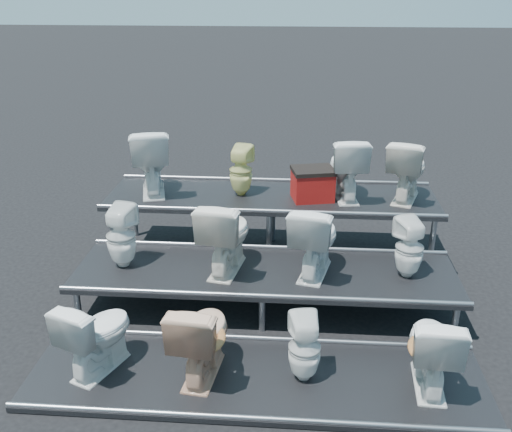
# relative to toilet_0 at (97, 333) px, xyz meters

# --- Properties ---
(ground) EXTENTS (80.00, 80.00, 0.00)m
(ground) POSITION_rel_toilet_0_xyz_m (1.46, 1.30, -0.44)
(ground) COLOR black
(ground) RESTS_ON ground
(tier_front) EXTENTS (4.20, 1.20, 0.06)m
(tier_front) POSITION_rel_toilet_0_xyz_m (1.46, 0.00, -0.41)
(tier_front) COLOR black
(tier_front) RESTS_ON ground
(tier_mid) EXTENTS (4.20, 1.20, 0.46)m
(tier_mid) POSITION_rel_toilet_0_xyz_m (1.46, 1.30, -0.21)
(tier_mid) COLOR black
(tier_mid) RESTS_ON ground
(tier_back) EXTENTS (4.20, 1.20, 0.86)m
(tier_back) POSITION_rel_toilet_0_xyz_m (1.46, 2.60, -0.01)
(tier_back) COLOR black
(tier_back) RESTS_ON ground
(toilet_0) EXTENTS (0.68, 0.85, 0.76)m
(toilet_0) POSITION_rel_toilet_0_xyz_m (0.00, 0.00, 0.00)
(toilet_0) COLOR white
(toilet_0) RESTS_ON tier_front
(toilet_1) EXTENTS (0.54, 0.84, 0.81)m
(toilet_1) POSITION_rel_toilet_0_xyz_m (0.97, 0.00, 0.02)
(toilet_1) COLOR #DAA785
(toilet_1) RESTS_ON tier_front
(toilet_2) EXTENTS (0.34, 0.35, 0.65)m
(toilet_2) POSITION_rel_toilet_0_xyz_m (1.90, 0.00, -0.05)
(toilet_2) COLOR white
(toilet_2) RESTS_ON tier_front
(toilet_3) EXTENTS (0.49, 0.79, 0.78)m
(toilet_3) POSITION_rel_toilet_0_xyz_m (3.01, 0.00, 0.01)
(toilet_3) COLOR white
(toilet_3) RESTS_ON tier_front
(toilet_4) EXTENTS (0.39, 0.39, 0.72)m
(toilet_4) POSITION_rel_toilet_0_xyz_m (-0.13, 1.30, 0.38)
(toilet_4) COLOR white
(toilet_4) RESTS_ON tier_mid
(toilet_5) EXTENTS (0.60, 0.89, 0.84)m
(toilet_5) POSITION_rel_toilet_0_xyz_m (1.03, 1.30, 0.44)
(toilet_5) COLOR white
(toilet_5) RESTS_ON tier_mid
(toilet_6) EXTENTS (0.63, 0.88, 0.81)m
(toilet_6) POSITION_rel_toilet_0_xyz_m (2.00, 1.30, 0.43)
(toilet_6) COLOR white
(toilet_6) RESTS_ON tier_mid
(toilet_7) EXTENTS (0.39, 0.40, 0.67)m
(toilet_7) POSITION_rel_toilet_0_xyz_m (3.00, 1.30, 0.35)
(toilet_7) COLOR white
(toilet_7) RESTS_ON tier_mid
(toilet_8) EXTENTS (0.68, 0.94, 0.86)m
(toilet_8) POSITION_rel_toilet_0_xyz_m (-0.09, 2.60, 0.85)
(toilet_8) COLOR white
(toilet_8) RESTS_ON tier_back
(toilet_9) EXTENTS (0.35, 0.36, 0.65)m
(toilet_9) POSITION_rel_toilet_0_xyz_m (1.07, 2.60, 0.74)
(toilet_9) COLOR #E3DF8B
(toilet_9) RESTS_ON tier_back
(toilet_10) EXTENTS (0.53, 0.83, 0.80)m
(toilet_10) POSITION_rel_toilet_0_xyz_m (2.40, 2.60, 0.82)
(toilet_10) COLOR white
(toilet_10) RESTS_ON tier_back
(toilet_11) EXTENTS (0.67, 0.87, 0.78)m
(toilet_11) POSITION_rel_toilet_0_xyz_m (3.15, 2.60, 0.81)
(toilet_11) COLOR white
(toilet_11) RESTS_ON tier_back
(red_crate) EXTENTS (0.56, 0.49, 0.35)m
(red_crate) POSITION_rel_toilet_0_xyz_m (1.98, 2.51, 0.60)
(red_crate) COLOR maroon
(red_crate) RESTS_ON tier_back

